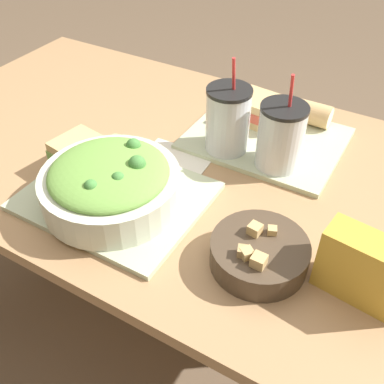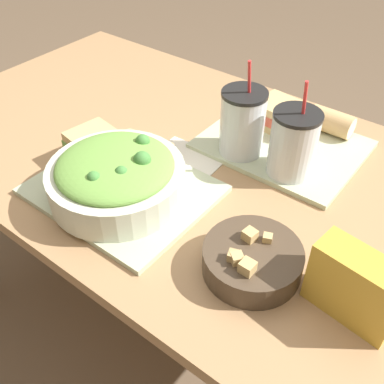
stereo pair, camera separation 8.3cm
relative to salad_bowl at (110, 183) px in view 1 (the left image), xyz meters
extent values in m
plane|color=brown|center=(0.02, 0.21, -0.81)|extent=(12.00, 12.00, 0.00)
cube|color=#A37A51|center=(0.02, 0.21, -0.08)|extent=(1.46, 0.82, 0.03)
cylinder|color=#A37A51|center=(-0.65, 0.56, -0.45)|extent=(0.06, 0.06, 0.72)
cube|color=#B2BC99|center=(-0.01, 0.02, -0.05)|extent=(0.36, 0.29, 0.01)
cube|color=#B2BC99|center=(0.18, 0.38, -0.05)|extent=(0.36, 0.29, 0.01)
cylinder|color=beige|center=(0.00, 0.00, -0.01)|extent=(0.28, 0.28, 0.07)
ellipsoid|color=#6B9E42|center=(0.00, 0.00, 0.03)|extent=(0.24, 0.24, 0.05)
sphere|color=#427F38|center=(0.04, -0.02, 0.04)|extent=(0.03, 0.03, 0.03)
sphere|color=#427F38|center=(0.01, -0.06, 0.04)|extent=(0.03, 0.03, 0.03)
sphere|color=#427F38|center=(0.05, 0.03, 0.05)|extent=(0.03, 0.03, 0.03)
sphere|color=#427F38|center=(0.00, 0.08, 0.04)|extent=(0.03, 0.03, 0.03)
cube|color=beige|center=(0.00, -0.02, 0.03)|extent=(0.06, 0.05, 0.01)
cube|color=beige|center=(-0.02, 0.02, 0.03)|extent=(0.05, 0.05, 0.01)
cylinder|color=#473828|center=(0.32, 0.01, -0.04)|extent=(0.18, 0.18, 0.05)
cylinder|color=brown|center=(0.32, 0.01, -0.02)|extent=(0.16, 0.16, 0.01)
cube|color=tan|center=(0.33, 0.04, 0.00)|extent=(0.02, 0.02, 0.02)
cube|color=tan|center=(0.31, -0.03, 0.00)|extent=(0.03, 0.03, 0.02)
cube|color=tan|center=(0.34, -0.04, 0.00)|extent=(0.02, 0.02, 0.02)
cube|color=tan|center=(0.30, 0.03, 0.00)|extent=(0.02, 0.02, 0.02)
cube|color=tan|center=(0.31, -0.03, 0.00)|extent=(0.02, 0.02, 0.02)
cube|color=tan|center=(-0.13, 0.06, -0.04)|extent=(0.13, 0.12, 0.02)
cube|color=#6B9E47|center=(-0.13, 0.06, -0.02)|extent=(0.13, 0.12, 0.02)
cube|color=tan|center=(-0.13, 0.06, 0.01)|extent=(0.13, 0.12, 0.02)
cylinder|color=tan|center=(-0.04, 0.13, -0.02)|extent=(0.12, 0.07, 0.06)
cylinder|color=beige|center=(0.02, 0.14, -0.02)|extent=(0.01, 0.05, 0.05)
cube|color=tan|center=(0.14, 0.44, -0.04)|extent=(0.13, 0.11, 0.02)
cube|color=#C64C38|center=(0.14, 0.44, -0.02)|extent=(0.13, 0.12, 0.02)
cube|color=tan|center=(0.14, 0.44, 0.01)|extent=(0.13, 0.11, 0.02)
cylinder|color=tan|center=(0.25, 0.49, -0.02)|extent=(0.10, 0.06, 0.06)
cylinder|color=beige|center=(0.30, 0.49, -0.02)|extent=(0.01, 0.05, 0.05)
cylinder|color=silver|center=(0.12, 0.29, 0.02)|extent=(0.10, 0.10, 0.14)
cylinder|color=black|center=(0.12, 0.29, 0.01)|extent=(0.09, 0.09, 0.12)
cylinder|color=black|center=(0.12, 0.29, 0.10)|extent=(0.10, 0.10, 0.01)
cylinder|color=red|center=(0.12, 0.29, 0.14)|extent=(0.01, 0.02, 0.08)
cylinder|color=silver|center=(0.24, 0.29, 0.02)|extent=(0.10, 0.10, 0.14)
cylinder|color=#701E47|center=(0.24, 0.29, 0.01)|extent=(0.09, 0.09, 0.11)
cylinder|color=black|center=(0.24, 0.29, 0.10)|extent=(0.10, 0.10, 0.01)
cylinder|color=red|center=(0.25, 0.29, 0.13)|extent=(0.01, 0.02, 0.08)
cube|color=gold|center=(0.49, 0.03, 0.00)|extent=(0.15, 0.08, 0.12)
cube|color=silver|center=(0.03, 0.20, -0.06)|extent=(0.16, 0.12, 0.00)
camera|label=1|loc=(0.48, -0.51, 0.57)|focal=42.00mm
camera|label=2|loc=(0.55, -0.47, 0.57)|focal=42.00mm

